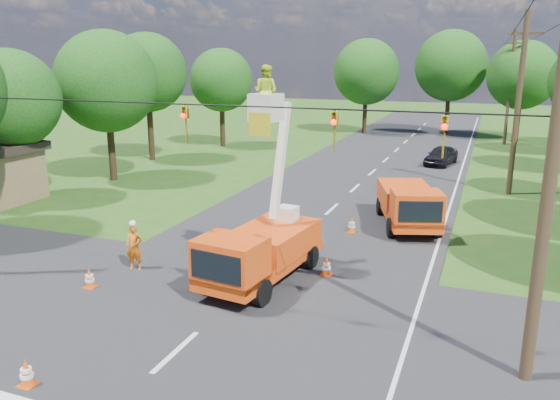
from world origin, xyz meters
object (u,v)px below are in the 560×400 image
at_px(traffic_cone_0, 26,373).
at_px(tree_far_c, 523,75).
at_px(ground_worker, 134,247).
at_px(traffic_cone_3, 352,225).
at_px(distant_car, 441,155).
at_px(tree_far_a, 366,72).
at_px(pole_right_mid, 518,103).
at_px(traffic_cone_4, 90,278).
at_px(pole_right_near, 551,172).
at_px(tree_left_c, 10,99).
at_px(traffic_cone_2, 327,266).
at_px(pole_right_far, 510,87).
at_px(bucket_truck, 261,239).
at_px(tree_left_f, 221,80).
at_px(tree_left_d, 106,82).
at_px(second_truck, 409,204).
at_px(traffic_cone_7, 425,202).
at_px(tree_left_e, 147,73).
at_px(tree_far_b, 451,66).

distance_m(traffic_cone_0, tree_far_c, 48.40).
height_order(ground_worker, traffic_cone_3, ground_worker).
relative_size(distant_car, tree_far_a, 0.42).
height_order(distant_car, pole_right_mid, pole_right_mid).
relative_size(traffic_cone_4, pole_right_near, 0.07).
distance_m(pole_right_mid, tree_left_c, 27.32).
height_order(traffic_cone_2, pole_right_far, pole_right_far).
height_order(bucket_truck, tree_left_f, tree_left_f).
bearing_deg(tree_left_d, second_truck, -10.61).
distance_m(traffic_cone_7, tree_far_c, 28.19).
relative_size(ground_worker, distant_car, 0.43).
relative_size(distant_car, traffic_cone_2, 5.64).
distance_m(traffic_cone_7, tree_left_e, 23.20).
height_order(distant_car, tree_far_b, tree_far_b).
height_order(traffic_cone_3, tree_left_d, tree_left_d).
relative_size(traffic_cone_7, tree_far_a, 0.07).
bearing_deg(tree_left_d, bucket_truck, -37.78).
distance_m(ground_worker, tree_far_c, 42.16).
bearing_deg(pole_right_far, second_truck, -98.89).
bearing_deg(tree_far_b, traffic_cone_4, -100.11).
distance_m(second_truck, traffic_cone_0, 17.27).
distance_m(traffic_cone_2, tree_far_a, 39.60).
bearing_deg(tree_left_d, tree_far_c, 47.78).
bearing_deg(tree_left_c, bucket_truck, -19.13).
relative_size(tree_far_b, tree_far_c, 1.12).
height_order(bucket_truck, second_truck, bucket_truck).
bearing_deg(traffic_cone_3, bucket_truck, -104.02).
distance_m(pole_right_near, pole_right_far, 40.00).
distance_m(pole_right_mid, tree_left_d, 24.05).
bearing_deg(pole_right_far, traffic_cone_4, -108.80).
xyz_separation_m(ground_worker, pole_right_far, (13.00, 37.43, 4.24)).
bearing_deg(traffic_cone_7, pole_right_mid, 51.41).
xyz_separation_m(traffic_cone_0, traffic_cone_4, (-2.46, 5.15, 0.00)).
height_order(tree_left_d, tree_far_a, tree_far_a).
xyz_separation_m(pole_right_near, tree_far_c, (1.00, 42.00, 0.96)).
distance_m(ground_worker, tree_left_d, 17.10).
bearing_deg(tree_left_d, traffic_cone_3, -17.51).
xyz_separation_m(traffic_cone_7, tree_far_a, (-9.40, 28.13, 5.83)).
relative_size(traffic_cone_2, tree_left_e, 0.08).
height_order(traffic_cone_0, tree_left_c, tree_left_c).
height_order(traffic_cone_2, tree_far_c, tree_far_c).
relative_size(pole_right_near, tree_left_e, 1.06).
distance_m(traffic_cone_4, pole_right_mid, 24.06).
distance_m(pole_right_mid, tree_left_e, 25.42).
bearing_deg(tree_left_c, traffic_cone_2, -13.52).
xyz_separation_m(traffic_cone_2, tree_far_b, (0.80, 40.50, 6.45)).
xyz_separation_m(ground_worker, tree_left_c, (-12.00, 6.43, 4.57)).
height_order(second_truck, tree_far_a, tree_far_a).
bearing_deg(tree_far_b, tree_far_a, -165.96).
bearing_deg(traffic_cone_7, second_truck, -96.20).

